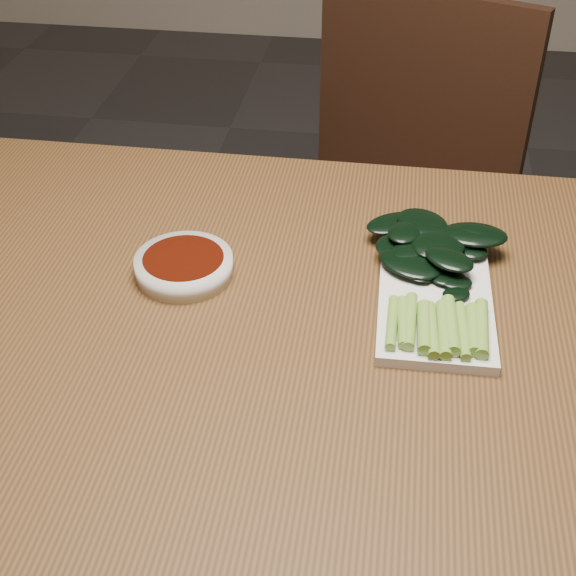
{
  "coord_description": "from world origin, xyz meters",
  "views": [
    {
      "loc": [
        0.08,
        -0.75,
        1.37
      ],
      "look_at": [
        -0.04,
        0.04,
        0.76
      ],
      "focal_mm": 50.0,
      "sensor_mm": 36.0,
      "label": 1
    }
  ],
  "objects_px": {
    "chair_far": "(387,200)",
    "serving_plate": "(435,291)",
    "sauce_bowl": "(184,266)",
    "gai_lan": "(434,261)",
    "table": "(314,362)"
  },
  "relations": [
    {
      "from": "chair_far",
      "to": "sauce_bowl",
      "type": "xyz_separation_m",
      "value": [
        -0.25,
        -0.67,
        0.28
      ]
    },
    {
      "from": "chair_far",
      "to": "serving_plate",
      "type": "height_order",
      "value": "chair_far"
    },
    {
      "from": "chair_far",
      "to": "sauce_bowl",
      "type": "relative_size",
      "value": 7.04
    },
    {
      "from": "sauce_bowl",
      "to": "gai_lan",
      "type": "bearing_deg",
      "value": 7.26
    },
    {
      "from": "chair_far",
      "to": "serving_plate",
      "type": "relative_size",
      "value": 3.12
    },
    {
      "from": "chair_far",
      "to": "sauce_bowl",
      "type": "distance_m",
      "value": 0.76
    },
    {
      "from": "gai_lan",
      "to": "sauce_bowl",
      "type": "bearing_deg",
      "value": -172.74
    },
    {
      "from": "table",
      "to": "sauce_bowl",
      "type": "bearing_deg",
      "value": 160.02
    },
    {
      "from": "chair_far",
      "to": "gai_lan",
      "type": "distance_m",
      "value": 0.69
    },
    {
      "from": "table",
      "to": "chair_far",
      "type": "bearing_deg",
      "value": 84.51
    },
    {
      "from": "sauce_bowl",
      "to": "gai_lan",
      "type": "height_order",
      "value": "gai_lan"
    },
    {
      "from": "serving_plate",
      "to": "sauce_bowl",
      "type": "bearing_deg",
      "value": -179.38
    },
    {
      "from": "serving_plate",
      "to": "gai_lan",
      "type": "xyz_separation_m",
      "value": [
        -0.0,
        0.04,
        0.02
      ]
    },
    {
      "from": "sauce_bowl",
      "to": "serving_plate",
      "type": "relative_size",
      "value": 0.44
    },
    {
      "from": "serving_plate",
      "to": "gai_lan",
      "type": "bearing_deg",
      "value": 95.23
    }
  ]
}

